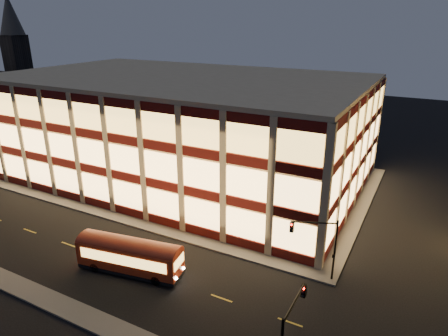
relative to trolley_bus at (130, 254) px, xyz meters
The scene contains 10 objects.
ground 9.62m from the trolley_bus, 136.06° to the left, with size 200.00×200.00×0.00m, color black.
sidewalk_office_south 12.50m from the trolley_bus, 142.38° to the left, with size 54.00×2.00×0.15m, color #514F4C.
sidewalk_office_east 28.64m from the trolley_bus, 55.49° to the left, with size 2.00×30.00×0.15m, color #514F4C.
sidewalk_near 9.54m from the trolley_bus, 136.55° to the right, with size 100.00×2.00×0.15m, color #514F4C.
office_building 25.97m from the trolley_bus, 112.49° to the left, with size 50.45×30.45×14.50m.
church_tower 90.10m from the trolley_bus, 148.78° to the left, with size 5.00×5.00×18.00m, color #2D2621.
church_spire 92.27m from the trolley_bus, 148.78° to the left, with size 6.00×6.00×10.00m, color #4C473F.
traffic_signal_far 16.99m from the trolley_bus, 23.79° to the left, with size 3.79×1.87×6.00m.
traffic_signal_near 17.44m from the trolley_bus, 15.01° to the right, with size 0.32×4.45×6.00m.
trolley_bus is the anchor object (origin of this frame).
Camera 1 is at (29.05, -30.05, 21.90)m, focal length 32.00 mm.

